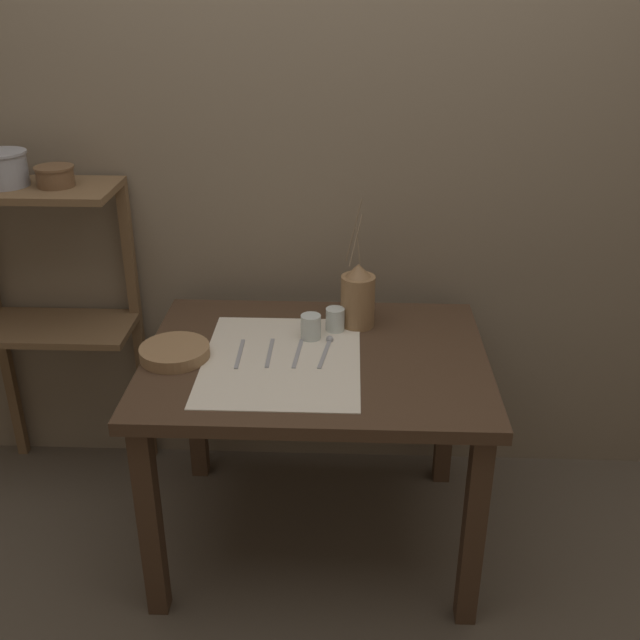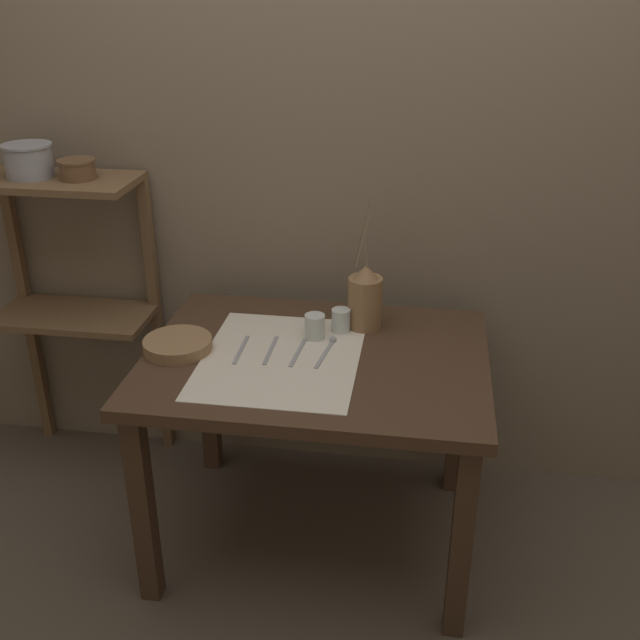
# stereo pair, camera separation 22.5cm
# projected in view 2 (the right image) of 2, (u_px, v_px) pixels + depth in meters

# --- Properties ---
(ground_plane) EXTENTS (12.00, 12.00, 0.00)m
(ground_plane) POSITION_uv_depth(u_px,v_px,m) (316.00, 535.00, 2.61)
(ground_plane) COLOR brown
(stone_wall_back) EXTENTS (7.00, 0.06, 2.40)m
(stone_wall_back) POSITION_uv_depth(u_px,v_px,m) (339.00, 158.00, 2.55)
(stone_wall_back) COLOR #7A6B56
(stone_wall_back) RESTS_ON ground_plane
(wooden_table) EXTENTS (1.05, 0.81, 0.71)m
(wooden_table) POSITION_uv_depth(u_px,v_px,m) (316.00, 383.00, 2.34)
(wooden_table) COLOR #422D1E
(wooden_table) RESTS_ON ground_plane
(wooden_shelf_unit) EXTENTS (0.56, 0.29, 1.15)m
(wooden_shelf_unit) POSITION_uv_depth(u_px,v_px,m) (72.00, 270.00, 2.71)
(wooden_shelf_unit) COLOR brown
(wooden_shelf_unit) RESTS_ON ground_plane
(linen_cloth) EXTENTS (0.48, 0.58, 0.00)m
(linen_cloth) POSITION_uv_depth(u_px,v_px,m) (281.00, 358.00, 2.28)
(linen_cloth) COLOR beige
(linen_cloth) RESTS_ON wooden_table
(pitcher_with_flowers) EXTENTS (0.11, 0.11, 0.44)m
(pitcher_with_flowers) POSITION_uv_depth(u_px,v_px,m) (365.00, 299.00, 2.43)
(pitcher_with_flowers) COLOR olive
(pitcher_with_flowers) RESTS_ON wooden_table
(wooden_bowl) EXTENTS (0.21, 0.21, 0.04)m
(wooden_bowl) POSITION_uv_depth(u_px,v_px,m) (178.00, 345.00, 2.32)
(wooden_bowl) COLOR #8E6B47
(wooden_bowl) RESTS_ON wooden_table
(glass_tumbler_near) EXTENTS (0.06, 0.06, 0.08)m
(glass_tumbler_near) POSITION_uv_depth(u_px,v_px,m) (315.00, 326.00, 2.38)
(glass_tumbler_near) COLOR silver
(glass_tumbler_near) RESTS_ON wooden_table
(glass_tumbler_far) EXTENTS (0.06, 0.06, 0.08)m
(glass_tumbler_far) POSITION_uv_depth(u_px,v_px,m) (341.00, 320.00, 2.43)
(glass_tumbler_far) COLOR silver
(glass_tumbler_far) RESTS_ON wooden_table
(knife_center) EXTENTS (0.01, 0.19, 0.00)m
(knife_center) POSITION_uv_depth(u_px,v_px,m) (241.00, 350.00, 2.32)
(knife_center) COLOR #939399
(knife_center) RESTS_ON wooden_table
(fork_outer) EXTENTS (0.01, 0.19, 0.00)m
(fork_outer) POSITION_uv_depth(u_px,v_px,m) (271.00, 350.00, 2.32)
(fork_outer) COLOR #939399
(fork_outer) RESTS_ON wooden_table
(fork_inner) EXTENTS (0.03, 0.19, 0.00)m
(fork_inner) POSITION_uv_depth(u_px,v_px,m) (298.00, 352.00, 2.31)
(fork_inner) COLOR #939399
(fork_inner) RESTS_ON wooden_table
(spoon_outer) EXTENTS (0.04, 0.20, 0.02)m
(spoon_outer) POSITION_uv_depth(u_px,v_px,m) (330.00, 345.00, 2.35)
(spoon_outer) COLOR #939399
(spoon_outer) RESTS_ON wooden_table
(metal_pot_large) EXTENTS (0.17, 0.17, 0.11)m
(metal_pot_large) POSITION_uv_depth(u_px,v_px,m) (28.00, 159.00, 2.51)
(metal_pot_large) COLOR #939399
(metal_pot_large) RESTS_ON wooden_shelf_unit
(metal_pot_small) EXTENTS (0.13, 0.13, 0.07)m
(metal_pot_small) POSITION_uv_depth(u_px,v_px,m) (77.00, 168.00, 2.50)
(metal_pot_small) COLOR brown
(metal_pot_small) RESTS_ON wooden_shelf_unit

